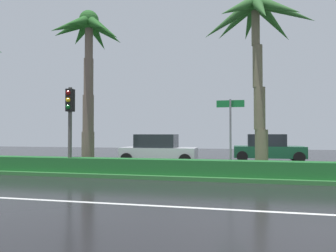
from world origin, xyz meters
The scene contains 10 objects.
ground_plane centered at (0.00, 9.00, -0.05)m, with size 90.00×42.00×0.10m, color black.
near_lane_divider_stripe centered at (0.00, 2.00, 0.00)m, with size 81.00×0.14×0.01m, color white.
median_strip centered at (0.00, 8.00, 0.07)m, with size 85.50×4.00×0.15m, color #2D6B33.
median_hedge centered at (0.00, 6.60, 0.45)m, with size 76.50×0.70×0.60m.
palm_tree_mid_left centered at (-8.04, 7.75, 5.85)m, with size 3.52×3.50×7.37m.
palm_tree_centre_left centered at (-0.47, 8.08, 6.25)m, with size 4.77×4.82×7.71m.
traffic_signal_median_left centered at (-8.22, 6.48, 2.62)m, with size 0.28×0.43×3.59m.
street_name_sign centered at (-1.55, 7.17, 2.08)m, with size 1.10×0.08×3.00m.
car_in_traffic_leading centered at (-5.69, 11.84, 0.83)m, with size 4.30×2.02×1.72m.
car_in_traffic_second centered at (0.67, 15.08, 0.83)m, with size 4.30×2.02×1.72m.
Camera 1 is at (-1.38, -5.38, 1.80)m, focal length 32.91 mm.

